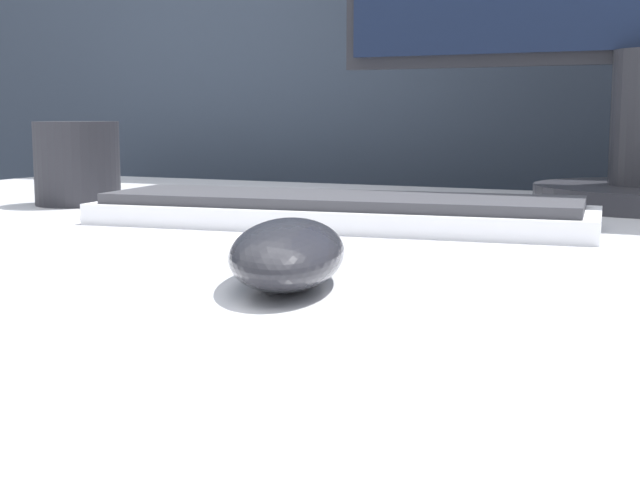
# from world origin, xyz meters

# --- Properties ---
(partition_panel) EXTENTS (5.00, 0.03, 1.39)m
(partition_panel) POSITION_xyz_m (0.00, 0.59, 0.70)
(partition_panel) COLOR #333D4C
(partition_panel) RESTS_ON ground_plane
(computer_mouse_near) EXTENTS (0.10, 0.14, 0.03)m
(computer_mouse_near) POSITION_xyz_m (-0.08, -0.17, 0.79)
(computer_mouse_near) COLOR #232328
(computer_mouse_near) RESTS_ON desk
(keyboard) EXTENTS (0.40, 0.16, 0.02)m
(keyboard) POSITION_xyz_m (-0.15, 0.06, 0.78)
(keyboard) COLOR silver
(keyboard) RESTS_ON desk
(mug) EXTENTS (0.08, 0.08, 0.08)m
(mug) POSITION_xyz_m (-0.44, 0.11, 0.81)
(mug) COLOR #232328
(mug) RESTS_ON desk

